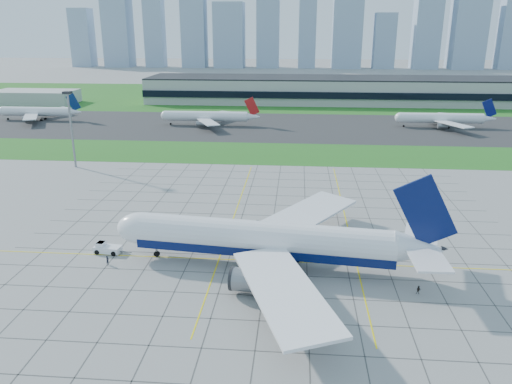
% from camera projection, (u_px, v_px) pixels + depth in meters
% --- Properties ---
extents(ground, '(1400.00, 1400.00, 0.00)m').
position_uv_depth(ground, '(268.00, 257.00, 103.75)').
color(ground, '#9A9A95').
rests_on(ground, ground).
extents(grass_median, '(700.00, 35.00, 0.04)m').
position_uv_depth(grass_median, '(282.00, 154.00, 188.92)').
color(grass_median, '#26661D').
rests_on(grass_median, ground).
extents(asphalt_taxiway, '(700.00, 75.00, 0.04)m').
position_uv_depth(asphalt_taxiway, '(286.00, 126.00, 240.97)').
color(asphalt_taxiway, '#383838').
rests_on(asphalt_taxiway, ground).
extents(grass_far, '(700.00, 145.00, 0.04)m').
position_uv_depth(grass_far, '(290.00, 97.00, 345.09)').
color(grass_far, '#26661D').
rests_on(grass_far, ground).
extents(apron_markings, '(120.00, 130.00, 0.03)m').
position_uv_depth(apron_markings, '(273.00, 236.00, 114.20)').
color(apron_markings, '#474744').
rests_on(apron_markings, ground).
extents(terminal, '(260.00, 43.00, 15.80)m').
position_uv_depth(terminal, '(353.00, 90.00, 315.66)').
color(terminal, '#B7B7B2').
rests_on(terminal, ground).
extents(service_block, '(50.00, 25.00, 8.00)m').
position_uv_depth(service_block, '(35.00, 97.00, 313.98)').
color(service_block, '#B7B7B2').
rests_on(service_block, ground).
extents(light_mast, '(2.50, 2.50, 25.60)m').
position_uv_depth(light_mast, '(70.00, 120.00, 165.77)').
color(light_mast, gray).
rests_on(light_mast, ground).
extents(city_skyline, '(523.00, 32.40, 160.00)m').
position_uv_depth(city_skyline, '(288.00, 16.00, 578.11)').
color(city_skyline, '#92A8BF').
rests_on(city_skyline, ground).
extents(airliner, '(66.23, 66.77, 20.87)m').
position_uv_depth(airliner, '(266.00, 240.00, 97.81)').
color(airliner, white).
rests_on(airliner, ground).
extents(pushback_tug, '(8.34, 3.42, 2.29)m').
position_uv_depth(pushback_tug, '(107.00, 248.00, 105.35)').
color(pushback_tug, white).
rests_on(pushback_tug, ground).
extents(crew_near, '(0.62, 0.80, 1.96)m').
position_uv_depth(crew_near, '(108.00, 260.00, 99.89)').
color(crew_near, black).
rests_on(crew_near, ground).
extents(crew_far, '(0.91, 0.79, 1.61)m').
position_uv_depth(crew_far, '(419.00, 290.00, 88.92)').
color(crew_far, black).
rests_on(crew_far, ground).
extents(distant_jet_0, '(41.90, 42.66, 14.08)m').
position_uv_depth(distant_jet_0, '(38.00, 112.00, 256.00)').
color(distant_jet_0, white).
rests_on(distant_jet_0, ground).
extents(distant_jet_1, '(46.15, 42.66, 14.08)m').
position_uv_depth(distant_jet_1, '(207.00, 116.00, 242.42)').
color(distant_jet_1, white).
rests_on(distant_jet_1, ground).
extents(distant_jet_2, '(44.55, 42.66, 14.08)m').
position_uv_depth(distant_jet_2, '(442.00, 118.00, 237.13)').
color(distant_jet_2, white).
rests_on(distant_jet_2, ground).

